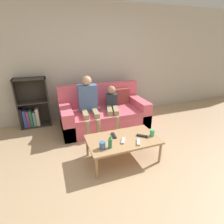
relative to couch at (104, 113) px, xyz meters
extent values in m
plane|color=tan|center=(-0.06, -1.77, -0.28)|extent=(22.00, 22.00, 0.00)
cube|color=#B7B2A8|center=(-0.06, 0.68, 1.02)|extent=(12.00, 0.06, 2.60)
cube|color=#DB5B70|center=(-0.01, -0.05, -0.13)|extent=(1.86, 0.95, 0.30)
cube|color=#C95467|center=(-0.01, -0.14, 0.07)|extent=(1.42, 0.77, 0.10)
cube|color=#DB5B70|center=(-0.01, 0.33, 0.36)|extent=(1.86, 0.18, 0.49)
cube|color=#DB5B70|center=(-0.83, -0.05, 0.00)|extent=(0.22, 0.95, 0.56)
cube|color=#DB5B70|center=(0.81, -0.05, 0.00)|extent=(0.22, 0.95, 0.56)
cube|color=#93423D|center=(0.50, 0.18, 0.30)|extent=(0.36, 0.12, 0.36)
cube|color=#332D28|center=(-1.75, 0.50, 0.26)|extent=(0.02, 0.28, 1.08)
cube|color=#332D28|center=(-1.13, 0.50, 0.26)|extent=(0.02, 0.28, 1.08)
cube|color=#332D28|center=(-1.44, 0.63, 0.26)|extent=(0.64, 0.02, 1.08)
cube|color=#332D28|center=(-1.44, 0.50, -0.27)|extent=(0.64, 0.28, 0.02)
cube|color=#332D28|center=(-1.44, 0.50, 0.28)|extent=(0.59, 0.28, 0.02)
cube|color=#332D28|center=(-1.44, 0.50, 0.79)|extent=(0.64, 0.28, 0.02)
cube|color=#232328|center=(-1.72, 0.49, -0.05)|extent=(0.04, 0.20, 0.42)
cube|color=#33519E|center=(-1.66, 0.49, -0.07)|extent=(0.06, 0.20, 0.39)
cube|color=#993D84|center=(-1.60, 0.48, -0.08)|extent=(0.05, 0.17, 0.36)
cube|color=#2D7A4C|center=(-1.54, 0.48, -0.08)|extent=(0.05, 0.18, 0.37)
cube|color=#6699A8|center=(-1.47, 0.48, -0.10)|extent=(0.06, 0.17, 0.32)
cube|color=beige|center=(-1.40, 0.48, -0.06)|extent=(0.06, 0.18, 0.39)
cylinder|color=#A87F56|center=(-0.61, -1.57, -0.11)|extent=(0.04, 0.04, 0.35)
cylinder|color=#A87F56|center=(0.41, -1.57, -0.11)|extent=(0.04, 0.04, 0.35)
cylinder|color=#A87F56|center=(-0.61, -1.01, -0.11)|extent=(0.04, 0.04, 0.35)
cylinder|color=#A87F56|center=(0.41, -1.01, -0.11)|extent=(0.04, 0.04, 0.35)
cube|color=#A87F56|center=(-0.10, -1.29, 0.08)|extent=(1.10, 0.64, 0.03)
cylinder|color=#9E8966|center=(-0.49, -0.50, -0.08)|extent=(0.10, 0.10, 0.40)
cylinder|color=#9E8966|center=(-0.28, -0.52, -0.08)|extent=(0.10, 0.10, 0.40)
cube|color=#9E8966|center=(-0.47, -0.26, 0.16)|extent=(0.13, 0.43, 0.09)
cube|color=#9E8966|center=(-0.26, -0.27, 0.16)|extent=(0.13, 0.43, 0.09)
cube|color=#476693|center=(-0.35, -0.01, 0.40)|extent=(0.40, 0.23, 0.56)
sphere|color=tan|center=(-0.35, -0.01, 0.77)|extent=(0.19, 0.19, 0.19)
cylinder|color=#9E8966|center=(-0.01, -0.47, -0.08)|extent=(0.11, 0.11, 0.40)
cylinder|color=#9E8966|center=(0.11, -0.50, -0.08)|extent=(0.11, 0.11, 0.40)
cube|color=#9E8966|center=(0.05, -0.23, 0.16)|extent=(0.20, 0.44, 0.09)
cube|color=#9E8966|center=(0.18, -0.27, 0.16)|extent=(0.20, 0.44, 0.09)
cube|color=#282D38|center=(0.18, -0.01, 0.28)|extent=(0.28, 0.25, 0.32)
sphere|color=#A87A5B|center=(0.18, -0.01, 0.52)|extent=(0.18, 0.18, 0.18)
cylinder|color=#3D70B2|center=(-0.48, -1.43, 0.14)|extent=(0.09, 0.09, 0.11)
cylinder|color=#4CB77A|center=(0.37, -1.37, 0.15)|extent=(0.07, 0.07, 0.11)
cube|color=#B7B7BC|center=(0.07, -1.48, 0.10)|extent=(0.12, 0.17, 0.02)
cube|color=black|center=(0.21, -1.33, 0.10)|extent=(0.16, 0.15, 0.02)
cube|color=black|center=(-0.20, -1.16, 0.10)|extent=(0.06, 0.17, 0.02)
cube|color=#B7B7BC|center=(-0.12, -1.35, 0.10)|extent=(0.13, 0.17, 0.02)
cylinder|color=#33844C|center=(-0.37, -1.45, 0.16)|extent=(0.06, 0.06, 0.14)
cylinder|color=#33844C|center=(-0.37, -1.45, 0.25)|extent=(0.03, 0.03, 0.04)
camera|label=1|loc=(-1.07, -3.44, 1.51)|focal=28.00mm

